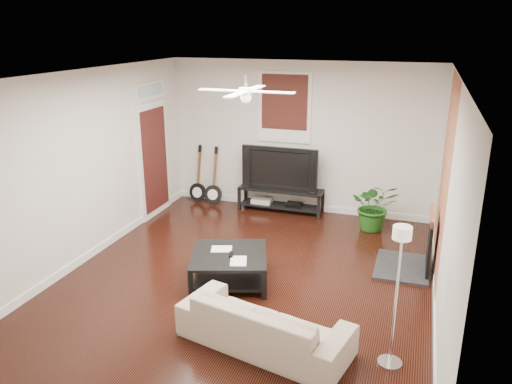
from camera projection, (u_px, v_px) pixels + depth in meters
room at (246, 183)px, 6.66m from camera, size 5.01×6.01×2.81m
brick_accent at (445, 179)px, 6.82m from camera, size 0.02×2.20×2.80m
fireplace at (415, 241)px, 7.20m from camera, size 0.80×1.10×0.92m
window_back at (285, 108)px, 9.26m from camera, size 1.00×0.06×1.30m
door_left at (153, 149)px, 9.16m from camera, size 0.08×1.00×2.50m
tv_stand at (281, 200)px, 9.62m from camera, size 1.60×0.43×0.45m
tv at (282, 167)px, 9.44m from camera, size 1.44×0.19×0.83m
coffee_table at (229, 268)px, 6.94m from camera, size 1.28×1.28×0.42m
sofa at (264, 323)px, 5.52m from camera, size 2.03×1.17×0.56m
floor_lamp at (396, 298)px, 5.05m from camera, size 0.31×0.31×1.56m
potted_plant at (375, 206)px, 8.66m from camera, size 0.88×0.80×0.87m
guitar_left at (197, 174)px, 10.00m from camera, size 0.38×0.29×1.15m
guitar_right at (213, 176)px, 9.87m from camera, size 0.36×0.25×1.15m
ceiling_fan at (246, 91)px, 6.29m from camera, size 1.24×1.24×0.32m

